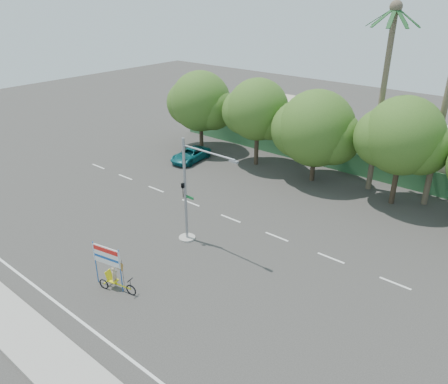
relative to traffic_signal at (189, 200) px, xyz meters
The scene contains 12 objects.
ground 5.40m from the traffic_signal, 61.13° to the right, with size 120.00×120.00×0.00m, color #33302D.
sidewalk_near 12.04m from the traffic_signal, 79.17° to the right, with size 50.00×2.40×0.12m, color gray.
fence 17.76m from the traffic_signal, 82.85° to the left, with size 38.00×0.08×2.00m, color #336B3D.
building_left 23.38m from the traffic_signal, 109.52° to the left, with size 12.00×8.00×4.00m, color #B9AB93.
tree_far_left 18.45m from the traffic_signal, 130.22° to the left, with size 7.14×6.00×7.96m.
tree_left 14.99m from the traffic_signal, 109.08° to the left, with size 6.66×5.60×8.07m.
tree_center 14.15m from the traffic_signal, 85.33° to the left, with size 7.62×6.40×7.85m.
tree_right 16.38m from the traffic_signal, 59.83° to the left, with size 6.90×5.80×8.36m.
palm_short 17.56m from the traffic_signal, 69.84° to the left, with size 3.73×3.79×14.45m.
traffic_signal is the anchor object (origin of this frame).
trike_billboard 6.69m from the traffic_signal, 87.35° to the right, with size 2.73×0.93×2.72m.
pickup_truck 14.88m from the traffic_signal, 133.64° to the left, with size 2.07×4.49×1.25m, color #0D585E.
Camera 1 is at (15.46, -13.71, 15.14)m, focal length 35.00 mm.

